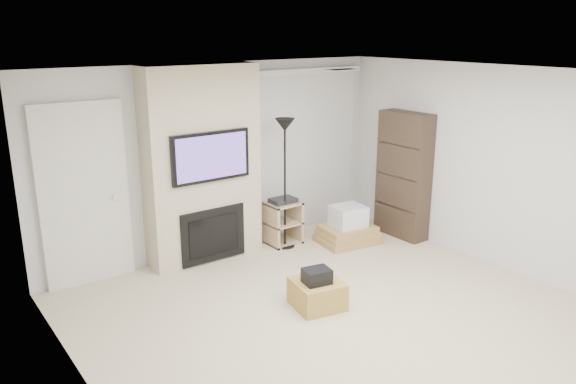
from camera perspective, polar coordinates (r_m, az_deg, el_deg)
floor at (r=5.87m, az=7.15°, el=-13.55°), size 5.00×5.50×0.00m
ceiling at (r=5.12m, az=8.15°, el=11.56°), size 5.00×5.50×0.00m
wall_back at (r=7.51m, az=-7.03°, el=3.40°), size 5.00×0.00×2.50m
wall_left at (r=4.15m, az=-18.54°, el=-8.17°), size 0.00×5.50×2.50m
wall_right at (r=7.27m, az=22.04°, el=1.89°), size 0.00×5.50×2.50m
hvac_vent at (r=5.97m, az=5.50°, el=12.27°), size 0.35×0.18×0.01m
ottoman at (r=6.17m, az=2.98°, el=-10.27°), size 0.59×0.59×0.30m
black_bag at (r=6.03m, az=2.94°, el=-8.52°), size 0.32×0.27×0.16m
fireplace_wall at (r=7.17m, az=-8.63°, el=2.61°), size 1.50×0.47×2.50m
entry_door at (r=6.86m, az=-20.01°, el=-0.41°), size 1.02×0.11×2.14m
vertical_blinds at (r=8.22m, az=1.69°, el=4.80°), size 1.98×0.10×2.37m
floor_lamp at (r=7.42m, az=-0.32°, el=4.60°), size 0.26×0.26×1.78m
av_stand at (r=7.82m, az=-0.51°, el=-2.84°), size 0.45×0.38×0.66m
box_stack at (r=7.94m, az=6.10°, el=-3.73°), size 0.87×0.71×0.53m
bookshelf at (r=8.15m, az=11.66°, el=1.68°), size 0.30×0.80×1.80m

